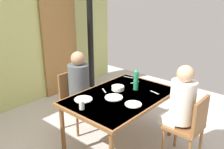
# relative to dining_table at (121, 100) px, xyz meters

# --- Properties ---
(wall_back) EXTENTS (4.76, 0.10, 2.60)m
(wall_back) POSITION_rel_dining_table_xyz_m (-0.29, 2.17, 0.63)
(wall_back) COLOR #B9C172
(wall_back) RESTS_ON ground_plane
(door_wooden) EXTENTS (0.80, 0.05, 2.00)m
(door_wooden) POSITION_rel_dining_table_xyz_m (0.65, 2.09, 0.33)
(door_wooden) COLOR olive
(door_wooden) RESTS_ON ground_plane
(stove_pipe_column) EXTENTS (0.12, 0.12, 2.60)m
(stove_pipe_column) POSITION_rel_dining_table_xyz_m (1.23, 1.82, 0.63)
(stove_pipe_column) COLOR black
(stove_pipe_column) RESTS_ON ground_plane
(dining_table) EXTENTS (1.43, 0.96, 0.74)m
(dining_table) POSITION_rel_dining_table_xyz_m (0.00, 0.00, 0.00)
(dining_table) COLOR brown
(dining_table) RESTS_ON ground_plane
(chair_near_diner) EXTENTS (0.40, 0.40, 0.87)m
(chair_near_diner) POSITION_rel_dining_table_xyz_m (0.29, -0.83, -0.17)
(chair_near_diner) COLOR brown
(chair_near_diner) RESTS_ON ground_plane
(chair_far_diner) EXTENTS (0.40, 0.40, 0.87)m
(chair_far_diner) POSITION_rel_dining_table_xyz_m (-0.09, 0.83, -0.17)
(chair_far_diner) COLOR brown
(chair_far_diner) RESTS_ON ground_plane
(person_near_diner) EXTENTS (0.30, 0.37, 0.77)m
(person_near_diner) POSITION_rel_dining_table_xyz_m (0.29, -0.69, 0.11)
(person_near_diner) COLOR white
(person_near_diner) RESTS_ON ground_plane
(person_far_diner) EXTENTS (0.30, 0.37, 0.77)m
(person_far_diner) POSITION_rel_dining_table_xyz_m (-0.09, 0.69, 0.11)
(person_far_diner) COLOR #494E5B
(person_far_diner) RESTS_ON ground_plane
(water_bottle_green_near) EXTENTS (0.07, 0.07, 0.29)m
(water_bottle_green_near) POSITION_rel_dining_table_xyz_m (0.28, -0.03, 0.21)
(water_bottle_green_near) COLOR #1D7F53
(water_bottle_green_near) RESTS_ON dining_table
(serving_bowl_center) EXTENTS (0.17, 0.17, 0.05)m
(serving_bowl_center) POSITION_rel_dining_table_xyz_m (0.11, 0.14, 0.10)
(serving_bowl_center) COLOR silver
(serving_bowl_center) RESTS_ON dining_table
(dinner_plate_near_left) EXTENTS (0.20, 0.20, 0.01)m
(dinner_plate_near_left) POSITION_rel_dining_table_xyz_m (-0.11, -0.28, 0.07)
(dinner_plate_near_left) COLOR white
(dinner_plate_near_left) RESTS_ON dining_table
(dinner_plate_near_right) EXTENTS (0.22, 0.22, 0.01)m
(dinner_plate_near_right) POSITION_rel_dining_table_xyz_m (-0.41, 0.26, 0.07)
(dinner_plate_near_right) COLOR white
(dinner_plate_near_right) RESTS_ON dining_table
(dinner_plate_far_center) EXTENTS (0.23, 0.23, 0.01)m
(dinner_plate_far_center) POSITION_rel_dining_table_xyz_m (-0.12, 0.02, 0.07)
(dinner_plate_far_center) COLOR white
(dinner_plate_far_center) RESTS_ON dining_table
(drinking_glass_by_near_diner) EXTENTS (0.06, 0.06, 0.10)m
(drinking_glass_by_near_diner) POSITION_rel_dining_table_xyz_m (-0.59, 0.09, 0.12)
(drinking_glass_by_near_diner) COLOR silver
(drinking_glass_by_near_diner) RESTS_ON dining_table
(cutlery_knife_near) EXTENTS (0.04, 0.15, 0.00)m
(cutlery_knife_near) POSITION_rel_dining_table_xyz_m (0.36, -0.28, 0.07)
(cutlery_knife_near) COLOR silver
(cutlery_knife_near) RESTS_ON dining_table
(cutlery_fork_near) EXTENTS (0.05, 0.15, 0.00)m
(cutlery_fork_near) POSITION_rel_dining_table_xyz_m (0.61, 0.34, 0.07)
(cutlery_fork_near) COLOR silver
(cutlery_fork_near) RESTS_ON dining_table
(cutlery_knife_far) EXTENTS (0.15, 0.06, 0.00)m
(cutlery_knife_far) POSITION_rel_dining_table_xyz_m (0.49, 0.13, 0.07)
(cutlery_knife_far) COLOR silver
(cutlery_knife_far) RESTS_ON dining_table
(cutlery_fork_far) EXTENTS (0.09, 0.14, 0.00)m
(cutlery_fork_far) POSITION_rel_dining_table_xyz_m (-0.03, 0.26, 0.07)
(cutlery_fork_far) COLOR silver
(cutlery_fork_far) RESTS_ON dining_table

